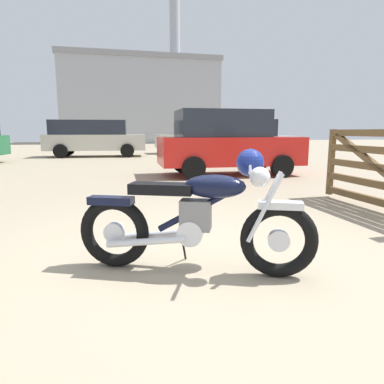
# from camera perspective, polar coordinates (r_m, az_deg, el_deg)

# --- Properties ---
(ground_plane) EXTENTS (80.00, 80.00, 0.00)m
(ground_plane) POSITION_cam_1_polar(r_m,az_deg,el_deg) (3.36, 2.32, -11.20)
(ground_plane) COLOR gray
(vintage_motorcycle) EXTENTS (1.93, 0.99, 1.07)m
(vintage_motorcycle) POSITION_cam_1_polar(r_m,az_deg,el_deg) (2.98, 1.35, -4.03)
(vintage_motorcycle) COLOR black
(vintage_motorcycle) RESTS_ON ground_plane
(dark_sedan_left) EXTENTS (4.01, 2.06, 1.78)m
(dark_sedan_left) POSITION_cam_1_polar(r_m,az_deg,el_deg) (9.73, 5.77, 8.18)
(dark_sedan_left) COLOR black
(dark_sedan_left) RESTS_ON ground_plane
(white_estate_far) EXTENTS (4.36, 2.28, 1.67)m
(white_estate_far) POSITION_cam_1_polar(r_m,az_deg,el_deg) (14.14, 8.90, 8.33)
(white_estate_far) COLOR black
(white_estate_far) RESTS_ON ground_plane
(silver_sedan_mid) EXTENTS (4.22, 1.95, 1.67)m
(silver_sedan_mid) POSITION_cam_1_polar(r_m,az_deg,el_deg) (19.62, 0.37, 8.88)
(silver_sedan_mid) COLOR black
(silver_sedan_mid) RESTS_ON ground_plane
(pale_sedan_back) EXTENTS (4.88, 2.39, 1.74)m
(pale_sedan_back) POSITION_cam_1_polar(r_m,az_deg,el_deg) (17.60, -15.94, 8.72)
(pale_sedan_back) COLOR black
(pale_sedan_back) RESTS_ON ground_plane
(industrial_building) EXTENTS (16.57, 9.28, 18.62)m
(industrial_building) POSITION_cam_1_polar(r_m,az_deg,el_deg) (39.44, -8.57, 14.66)
(industrial_building) COLOR #9EA0A8
(industrial_building) RESTS_ON ground_plane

